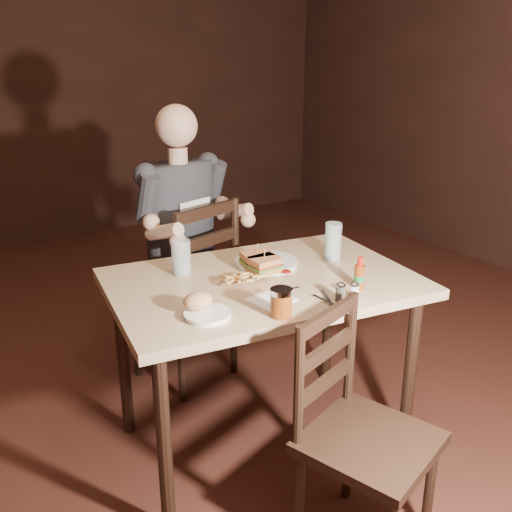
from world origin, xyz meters
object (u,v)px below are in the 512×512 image
glass_left (181,257)px  side_plate (208,315)px  main_table (263,298)px  chair_near (370,442)px  dinner_plate (267,264)px  glass_right (333,241)px  syrup_dispenser (281,303)px  diner (185,202)px  chair_far (183,290)px  hot_sauce (360,273)px

glass_left → side_plate: size_ratio=0.90×
main_table → chair_near: size_ratio=1.52×
dinner_plate → glass_left: bearing=162.9°
dinner_plate → glass_right: size_ratio=1.58×
dinner_plate → glass_right: (0.28, -0.09, 0.07)m
syrup_dispenser → side_plate: bearing=157.0°
dinner_plate → glass_left: size_ratio=1.82×
diner → glass_right: diner is taller
glass_right → main_table: bearing=-175.7°
glass_left → glass_right: bearing=-17.2°
chair_far → syrup_dispenser: (-0.09, -1.00, 0.34)m
glass_left → chair_near: bearing=-74.8°
syrup_dispenser → dinner_plate: bearing=70.1°
glass_right → glass_left: bearing=162.8°
syrup_dispenser → chair_far: bearing=92.2°
glass_right → chair_near: bearing=-119.4°
chair_near → glass_right: bearing=41.7°
chair_far → diner: bearing=90.0°
glass_right → side_plate: 0.76m
glass_right → diner: bearing=123.4°
main_table → side_plate: 0.41m
hot_sauce → main_table: bearing=132.2°
chair_far → glass_right: (0.42, -0.66, 0.37)m
main_table → glass_left: glass_left is taller
chair_near → diner: size_ratio=0.94×
chair_near → side_plate: chair_near is taller
syrup_dispenser → side_plate: size_ratio=0.64×
glass_left → side_plate: (-0.10, -0.42, -0.06)m
glass_left → syrup_dispenser: bearing=-78.1°
hot_sauce → side_plate: 0.61m
glass_left → side_plate: 0.43m
dinner_plate → hot_sauce: bearing=-68.2°
dinner_plate → syrup_dispenser: bearing=-117.5°
main_table → side_plate: size_ratio=8.20×
main_table → diner: size_ratio=1.43×
dinner_plate → main_table: bearing=-129.0°
dinner_plate → side_plate: bearing=-145.0°
diner → glass_left: bearing=-133.8°
chair_near → glass_left: 1.00m
chair_far → glass_right: 0.86m
main_table → dinner_plate: 0.18m
chair_near → side_plate: bearing=107.4°
chair_near → side_plate: (-0.34, 0.46, 0.35)m
chair_far → syrup_dispenser: bearing=68.8°
main_table → hot_sauce: size_ratio=10.20×
dinner_plate → glass_left: glass_left is taller
diner → glass_left: (-0.22, -0.42, -0.11)m
hot_sauce → side_plate: hot_sauce is taller
dinner_plate → hot_sauce: hot_sauce is taller
diner → glass_right: 0.74m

